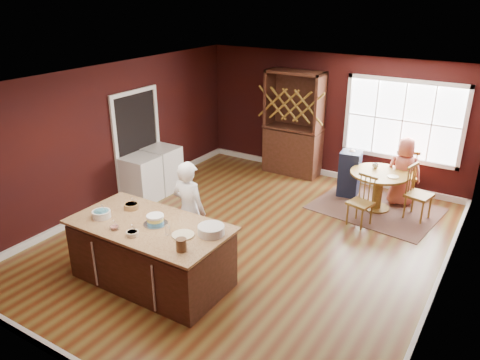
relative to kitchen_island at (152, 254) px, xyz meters
The scene contains 28 objects.
room_shell 2.03m from the kitchen_island, 71.32° to the left, with size 7.00×7.00×7.00m.
window 5.69m from the kitchen_island, 68.15° to the left, with size 2.36×0.10×1.66m, color white, non-canonical shape.
doorway 3.38m from the kitchen_island, 135.86° to the left, with size 0.08×1.26×2.13m, color white, non-canonical shape.
kitchen_island is the anchor object (origin of this frame).
dining_table 4.55m from the kitchen_island, 63.39° to the left, with size 1.09×1.09×0.75m.
baker 0.89m from the kitchen_island, 85.24° to the left, with size 0.59×0.39×1.61m, color white.
layer_cake 0.56m from the kitchen_island, 29.36° to the left, with size 0.34×0.34×0.14m, color white, non-canonical shape.
bowl_blue 0.91m from the kitchen_island, 164.06° to the right, with size 0.26×0.26×0.10m, color white.
bowl_yellow 0.79m from the kitchen_island, 157.38° to the left, with size 0.22×0.22×0.08m, color #876042.
bowl_pink 0.69m from the kitchen_island, 128.91° to the right, with size 0.13×0.13×0.05m, color silver.
bowl_olive 0.63m from the kitchen_island, 84.20° to the right, with size 0.16×0.16×0.06m, color beige.
drinking_glass 0.70m from the kitchen_island, 12.94° to the right, with size 0.07×0.07×0.15m, color white.
dinner_plate 0.78m from the kitchen_island, ahead, with size 0.30×0.30×0.02m, color #FAF2AC.
white_tub 1.07m from the kitchen_island, 13.86° to the left, with size 0.36×0.36×0.12m, color white.
stoneware_crock 1.05m from the kitchen_island, 20.99° to the right, with size 0.14×0.14×0.16m, color brown.
toy_figurine 0.93m from the kitchen_island, 14.93° to the right, with size 0.05×0.05×0.09m, color yellow, non-canonical shape.
rug 4.57m from the kitchen_island, 63.39° to the left, with size 2.23×1.72×0.01m, color brown.
chair_east 4.93m from the kitchen_island, 55.54° to the left, with size 0.43×0.41×1.03m, color olive, non-canonical shape.
chair_south 3.81m from the kitchen_island, 58.90° to the left, with size 0.39×0.37×0.93m, color brown, non-canonical shape.
chair_north 5.34m from the kitchen_island, 64.28° to the left, with size 0.46×0.43×1.08m, color brown, non-canonical shape.
seated_woman 5.13m from the kitchen_island, 62.62° to the left, with size 0.66×0.43×1.35m, color #BF5C4D.
high_chair 4.61m from the kitchen_island, 72.97° to the left, with size 0.39×0.39×0.98m, color black, non-canonical shape.
toddler 4.62m from the kitchen_island, 73.74° to the left, with size 0.18×0.14×0.26m, color #8CA5BF, non-canonical shape.
table_plate 4.61m from the kitchen_island, 59.87° to the left, with size 0.21×0.21×0.02m, color beige.
table_cup 4.67m from the kitchen_island, 66.11° to the left, with size 0.12×0.12×0.09m, color silver.
hutch 4.99m from the kitchen_island, 92.23° to the left, with size 1.27×0.53×2.32m, color #362515.
washer 2.87m from the kitchen_island, 135.86° to the left, with size 0.62×0.60×0.91m, color silver.
dryer 3.35m from the kitchen_island, 127.97° to the left, with size 0.63×0.61×0.92m, color white.
Camera 1 is at (3.53, -5.94, 3.96)m, focal length 35.00 mm.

